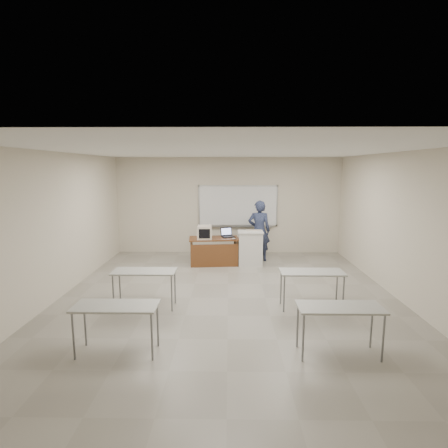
{
  "coord_description": "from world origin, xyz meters",
  "views": [
    {
      "loc": [
        0.02,
        -6.92,
        2.67
      ],
      "look_at": [
        -0.11,
        2.2,
        1.2
      ],
      "focal_mm": 28.0,
      "sensor_mm": 36.0,
      "label": 1
    }
  ],
  "objects_px": {
    "instructor_desk": "(214,246)",
    "podium": "(250,248)",
    "mouse": "(234,239)",
    "whiteboard": "(238,206)",
    "crt_monitor": "(205,232)",
    "presenter": "(259,231)",
    "laptop": "(228,235)",
    "keyboard": "(254,230)"
  },
  "relations": [
    {
      "from": "keyboard",
      "to": "presenter",
      "type": "relative_size",
      "value": 0.24
    },
    {
      "from": "crt_monitor",
      "to": "mouse",
      "type": "height_order",
      "value": "crt_monitor"
    },
    {
      "from": "podium",
      "to": "laptop",
      "type": "relative_size",
      "value": 2.79
    },
    {
      "from": "podium",
      "to": "whiteboard",
      "type": "bearing_deg",
      "value": 101.52
    },
    {
      "from": "keyboard",
      "to": "laptop",
      "type": "bearing_deg",
      "value": 167.39
    },
    {
      "from": "instructor_desk",
      "to": "mouse",
      "type": "relative_size",
      "value": 12.98
    },
    {
      "from": "instructor_desk",
      "to": "podium",
      "type": "bearing_deg",
      "value": -4.78
    },
    {
      "from": "whiteboard",
      "to": "podium",
      "type": "distance_m",
      "value": 1.8
    },
    {
      "from": "instructor_desk",
      "to": "keyboard",
      "type": "height_order",
      "value": "keyboard"
    },
    {
      "from": "podium",
      "to": "keyboard",
      "type": "xyz_separation_m",
      "value": [
        0.09,
        0.08,
        0.49
      ]
    },
    {
      "from": "crt_monitor",
      "to": "instructor_desk",
      "type": "bearing_deg",
      "value": 0.54
    },
    {
      "from": "instructor_desk",
      "to": "crt_monitor",
      "type": "height_order",
      "value": "crt_monitor"
    },
    {
      "from": "instructor_desk",
      "to": "podium",
      "type": "distance_m",
      "value": 1.01
    },
    {
      "from": "podium",
      "to": "crt_monitor",
      "type": "distance_m",
      "value": 1.34
    },
    {
      "from": "instructor_desk",
      "to": "keyboard",
      "type": "bearing_deg",
      "value": -0.7
    },
    {
      "from": "whiteboard",
      "to": "laptop",
      "type": "bearing_deg",
      "value": -103.91
    },
    {
      "from": "podium",
      "to": "instructor_desk",
      "type": "bearing_deg",
      "value": -179.89
    },
    {
      "from": "crt_monitor",
      "to": "mouse",
      "type": "distance_m",
      "value": 0.82
    },
    {
      "from": "podium",
      "to": "crt_monitor",
      "type": "xyz_separation_m",
      "value": [
        -1.26,
        -0.02,
        0.45
      ]
    },
    {
      "from": "instructor_desk",
      "to": "presenter",
      "type": "xyz_separation_m",
      "value": [
        1.29,
        0.52,
        0.35
      ]
    },
    {
      "from": "crt_monitor",
      "to": "keyboard",
      "type": "height_order",
      "value": "crt_monitor"
    },
    {
      "from": "keyboard",
      "to": "presenter",
      "type": "xyz_separation_m",
      "value": [
        0.18,
        0.43,
        -0.09
      ]
    },
    {
      "from": "mouse",
      "to": "instructor_desk",
      "type": "bearing_deg",
      "value": 177.31
    },
    {
      "from": "podium",
      "to": "presenter",
      "type": "distance_m",
      "value": 0.7
    },
    {
      "from": "mouse",
      "to": "presenter",
      "type": "bearing_deg",
      "value": 45.79
    },
    {
      "from": "laptop",
      "to": "presenter",
      "type": "relative_size",
      "value": 0.19
    },
    {
      "from": "instructor_desk",
      "to": "keyboard",
      "type": "distance_m",
      "value": 1.19
    },
    {
      "from": "whiteboard",
      "to": "mouse",
      "type": "height_order",
      "value": "whiteboard"
    },
    {
      "from": "whiteboard",
      "to": "podium",
      "type": "relative_size",
      "value": 2.59
    },
    {
      "from": "whiteboard",
      "to": "mouse",
      "type": "distance_m",
      "value": 1.73
    },
    {
      "from": "podium",
      "to": "mouse",
      "type": "height_order",
      "value": "podium"
    },
    {
      "from": "mouse",
      "to": "presenter",
      "type": "xyz_separation_m",
      "value": [
        0.74,
        0.61,
        0.11
      ]
    },
    {
      "from": "instructor_desk",
      "to": "crt_monitor",
      "type": "distance_m",
      "value": 0.47
    },
    {
      "from": "podium",
      "to": "mouse",
      "type": "xyz_separation_m",
      "value": [
        -0.46,
        -0.1,
        0.29
      ]
    },
    {
      "from": "crt_monitor",
      "to": "presenter",
      "type": "distance_m",
      "value": 1.63
    },
    {
      "from": "mouse",
      "to": "presenter",
      "type": "distance_m",
      "value": 0.96
    },
    {
      "from": "crt_monitor",
      "to": "presenter",
      "type": "bearing_deg",
      "value": 16.35
    },
    {
      "from": "podium",
      "to": "keyboard",
      "type": "distance_m",
      "value": 0.5
    },
    {
      "from": "whiteboard",
      "to": "presenter",
      "type": "height_order",
      "value": "whiteboard"
    },
    {
      "from": "instructor_desk",
      "to": "crt_monitor",
      "type": "xyz_separation_m",
      "value": [
        -0.25,
        -0.01,
        0.4
      ]
    },
    {
      "from": "whiteboard",
      "to": "keyboard",
      "type": "height_order",
      "value": "whiteboard"
    },
    {
      "from": "whiteboard",
      "to": "instructor_desk",
      "type": "relative_size",
      "value": 1.82
    }
  ]
}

